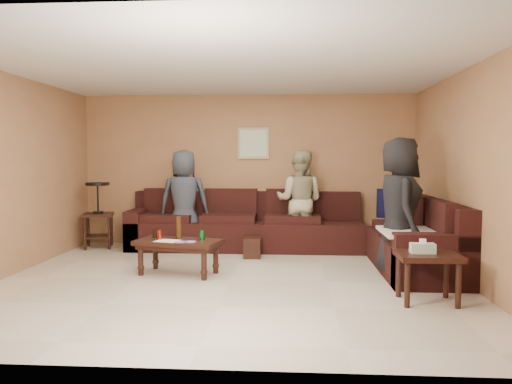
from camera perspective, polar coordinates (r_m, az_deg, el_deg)
room at (r=5.87m, az=-3.00°, el=5.90°), size 5.60×5.50×2.50m
sectional_sofa at (r=7.43m, az=4.70°, el=-4.86°), size 4.65×2.90×0.97m
coffee_table at (r=6.35m, az=-8.88°, el=-6.00°), size 1.13×0.74×0.71m
end_table_left at (r=8.45m, az=-17.60°, el=-2.38°), size 0.57×0.57×1.06m
side_table_right at (r=5.35m, az=18.99°, el=-7.40°), size 0.61×0.50×0.65m
waste_bin at (r=7.32m, az=-0.46°, el=-6.38°), size 0.25×0.25×0.30m
wall_art at (r=8.32m, az=-0.29°, el=5.60°), size 0.52×0.04×0.52m
person_left at (r=7.96m, az=-8.20°, el=-0.91°), size 0.82×0.57×1.59m
person_middle at (r=7.84m, az=5.01°, el=-0.98°), size 0.90×0.78×1.58m
person_right at (r=6.38m, az=16.08°, el=-1.67°), size 0.56×0.85×1.71m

